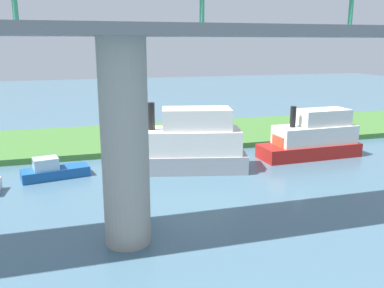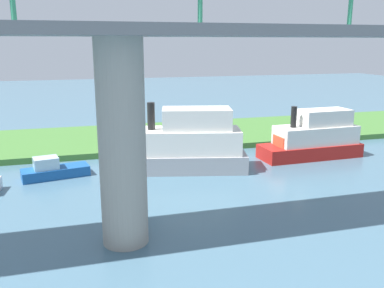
{
  "view_description": "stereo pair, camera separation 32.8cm",
  "coord_description": "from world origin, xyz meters",
  "px_view_note": "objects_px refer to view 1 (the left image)",
  "views": [
    {
      "loc": [
        7.43,
        33.54,
        9.19
      ],
      "look_at": [
        -1.02,
        5.0,
        2.0
      ],
      "focal_mm": 39.15,
      "sensor_mm": 36.0,
      "label": 1
    },
    {
      "loc": [
        7.11,
        33.64,
        9.19
      ],
      "look_at": [
        -1.02,
        5.0,
        2.0
      ],
      "focal_mm": 39.15,
      "sensor_mm": 36.0,
      "label": 2
    }
  ],
  "objects_px": {
    "person_on_bank": "(215,133)",
    "motorboat_white": "(183,145)",
    "bridge_pylon": "(125,145)",
    "mooring_post": "(150,143)",
    "motorboat_red": "(313,138)",
    "houseboat_blue": "(53,170)"
  },
  "relations": [
    {
      "from": "motorboat_white",
      "to": "mooring_post",
      "type": "bearing_deg",
      "value": -75.7
    },
    {
      "from": "motorboat_white",
      "to": "motorboat_red",
      "type": "height_order",
      "value": "motorboat_white"
    },
    {
      "from": "bridge_pylon",
      "to": "motorboat_white",
      "type": "distance_m",
      "value": 12.25
    },
    {
      "from": "motorboat_white",
      "to": "houseboat_blue",
      "type": "height_order",
      "value": "motorboat_white"
    },
    {
      "from": "person_on_bank",
      "to": "motorboat_white",
      "type": "relative_size",
      "value": 0.13
    },
    {
      "from": "houseboat_blue",
      "to": "motorboat_red",
      "type": "xyz_separation_m",
      "value": [
        -20.46,
        0.15,
        1.06
      ]
    },
    {
      "from": "motorboat_white",
      "to": "houseboat_blue",
      "type": "bearing_deg",
      "value": -4.27
    },
    {
      "from": "motorboat_white",
      "to": "houseboat_blue",
      "type": "relative_size",
      "value": 2.19
    },
    {
      "from": "bridge_pylon",
      "to": "houseboat_blue",
      "type": "height_order",
      "value": "bridge_pylon"
    },
    {
      "from": "person_on_bank",
      "to": "motorboat_red",
      "type": "xyz_separation_m",
      "value": [
        -6.44,
        5.96,
        0.4
      ]
    },
    {
      "from": "mooring_post",
      "to": "houseboat_blue",
      "type": "xyz_separation_m",
      "value": [
        7.84,
        4.85,
        -0.34
      ]
    },
    {
      "from": "bridge_pylon",
      "to": "mooring_post",
      "type": "relative_size",
      "value": 12.56
    },
    {
      "from": "motorboat_red",
      "to": "mooring_post",
      "type": "bearing_deg",
      "value": -21.64
    },
    {
      "from": "person_on_bank",
      "to": "motorboat_white",
      "type": "xyz_separation_m",
      "value": [
        4.76,
        6.5,
        0.67
      ]
    },
    {
      "from": "motorboat_red",
      "to": "person_on_bank",
      "type": "bearing_deg",
      "value": -42.78
    },
    {
      "from": "mooring_post",
      "to": "motorboat_white",
      "type": "distance_m",
      "value": 5.81
    },
    {
      "from": "motorboat_white",
      "to": "houseboat_blue",
      "type": "distance_m",
      "value": 9.38
    },
    {
      "from": "bridge_pylon",
      "to": "person_on_bank",
      "type": "xyz_separation_m",
      "value": [
        -10.36,
        -17.01,
        -3.54
      ]
    },
    {
      "from": "bridge_pylon",
      "to": "person_on_bank",
      "type": "height_order",
      "value": "bridge_pylon"
    },
    {
      "from": "mooring_post",
      "to": "motorboat_red",
      "type": "relative_size",
      "value": 0.09
    },
    {
      "from": "motorboat_white",
      "to": "motorboat_red",
      "type": "relative_size",
      "value": 1.22
    },
    {
      "from": "person_on_bank",
      "to": "motorboat_white",
      "type": "distance_m",
      "value": 8.09
    }
  ]
}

